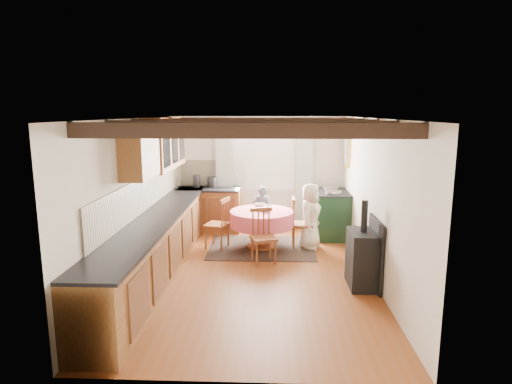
{
  "coord_description": "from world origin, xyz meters",
  "views": [
    {
      "loc": [
        0.28,
        -6.35,
        2.5
      ],
      "look_at": [
        0.0,
        0.8,
        1.15
      ],
      "focal_mm": 30.02,
      "sensor_mm": 36.0,
      "label": 1
    }
  ],
  "objects_px": {
    "chair_left": "(217,223)",
    "aga_range": "(331,213)",
    "dining_table": "(262,230)",
    "child_far": "(262,211)",
    "cast_iron_stove": "(363,244)",
    "chair_right": "(302,222)",
    "cup": "(269,207)",
    "chair_near": "(264,236)",
    "child_right": "(310,216)"
  },
  "relations": [
    {
      "from": "dining_table",
      "to": "child_right",
      "type": "bearing_deg",
      "value": 2.17
    },
    {
      "from": "chair_left",
      "to": "child_right",
      "type": "bearing_deg",
      "value": 108.86
    },
    {
      "from": "chair_left",
      "to": "aga_range",
      "type": "height_order",
      "value": "chair_left"
    },
    {
      "from": "child_right",
      "to": "dining_table",
      "type": "bearing_deg",
      "value": 112.03
    },
    {
      "from": "cast_iron_stove",
      "to": "child_far",
      "type": "distance_m",
      "value": 2.92
    },
    {
      "from": "aga_range",
      "to": "dining_table",
      "type": "bearing_deg",
      "value": -149.05
    },
    {
      "from": "cup",
      "to": "cast_iron_stove",
      "type": "bearing_deg",
      "value": -53.46
    },
    {
      "from": "child_right",
      "to": "chair_right",
      "type": "bearing_deg",
      "value": 86.67
    },
    {
      "from": "chair_right",
      "to": "chair_left",
      "type": "bearing_deg",
      "value": 94.75
    },
    {
      "from": "child_far",
      "to": "cup",
      "type": "relative_size",
      "value": 10.99
    },
    {
      "from": "dining_table",
      "to": "cast_iron_stove",
      "type": "height_order",
      "value": "cast_iron_stove"
    },
    {
      "from": "cast_iron_stove",
      "to": "child_far",
      "type": "relative_size",
      "value": 1.22
    },
    {
      "from": "chair_left",
      "to": "aga_range",
      "type": "relative_size",
      "value": 0.93
    },
    {
      "from": "dining_table",
      "to": "cup",
      "type": "bearing_deg",
      "value": 45.53
    },
    {
      "from": "chair_near",
      "to": "cup",
      "type": "relative_size",
      "value": 9.72
    },
    {
      "from": "cup",
      "to": "child_far",
      "type": "bearing_deg",
      "value": 102.5
    },
    {
      "from": "cast_iron_stove",
      "to": "cup",
      "type": "xyz_separation_m",
      "value": [
        -1.37,
        1.84,
        0.11
      ]
    },
    {
      "from": "cast_iron_stove",
      "to": "child_right",
      "type": "bearing_deg",
      "value": 108.95
    },
    {
      "from": "chair_right",
      "to": "cup",
      "type": "xyz_separation_m",
      "value": [
        -0.62,
        0.03,
        0.28
      ]
    },
    {
      "from": "chair_near",
      "to": "cup",
      "type": "bearing_deg",
      "value": 67.77
    },
    {
      "from": "dining_table",
      "to": "aga_range",
      "type": "height_order",
      "value": "aga_range"
    },
    {
      "from": "chair_right",
      "to": "cup",
      "type": "height_order",
      "value": "chair_right"
    },
    {
      "from": "chair_left",
      "to": "cup",
      "type": "distance_m",
      "value": 1.01
    },
    {
      "from": "aga_range",
      "to": "chair_left",
      "type": "bearing_deg",
      "value": -158.99
    },
    {
      "from": "chair_near",
      "to": "child_far",
      "type": "distance_m",
      "value": 1.58
    },
    {
      "from": "dining_table",
      "to": "aga_range",
      "type": "distance_m",
      "value": 1.62
    },
    {
      "from": "child_far",
      "to": "cast_iron_stove",
      "type": "bearing_deg",
      "value": 115.2
    },
    {
      "from": "dining_table",
      "to": "child_far",
      "type": "xyz_separation_m",
      "value": [
        -0.02,
        0.78,
        0.17
      ]
    },
    {
      "from": "chair_right",
      "to": "cast_iron_stove",
      "type": "bearing_deg",
      "value": -157.04
    },
    {
      "from": "chair_left",
      "to": "aga_range",
      "type": "xyz_separation_m",
      "value": [
        2.21,
        0.85,
        -0.0
      ]
    },
    {
      "from": "chair_near",
      "to": "chair_left",
      "type": "relative_size",
      "value": 0.97
    },
    {
      "from": "dining_table",
      "to": "chair_right",
      "type": "height_order",
      "value": "chair_right"
    },
    {
      "from": "dining_table",
      "to": "chair_left",
      "type": "relative_size",
      "value": 1.23
    },
    {
      "from": "chair_near",
      "to": "aga_range",
      "type": "relative_size",
      "value": 0.9
    },
    {
      "from": "cast_iron_stove",
      "to": "dining_table",
      "type": "bearing_deg",
      "value": 131.12
    },
    {
      "from": "chair_near",
      "to": "child_far",
      "type": "bearing_deg",
      "value": 74.95
    },
    {
      "from": "chair_near",
      "to": "child_right",
      "type": "xyz_separation_m",
      "value": [
        0.84,
        0.83,
        0.15
      ]
    },
    {
      "from": "chair_left",
      "to": "aga_range",
      "type": "distance_m",
      "value": 2.37
    },
    {
      "from": "child_far",
      "to": "aga_range",
      "type": "bearing_deg",
      "value": 175.98
    },
    {
      "from": "chair_right",
      "to": "cast_iron_stove",
      "type": "height_order",
      "value": "cast_iron_stove"
    },
    {
      "from": "cast_iron_stove",
      "to": "cup",
      "type": "bearing_deg",
      "value": 126.54
    },
    {
      "from": "dining_table",
      "to": "aga_range",
      "type": "xyz_separation_m",
      "value": [
        1.38,
        0.83,
        0.12
      ]
    },
    {
      "from": "child_far",
      "to": "cup",
      "type": "xyz_separation_m",
      "value": [
        0.14,
        -0.65,
        0.23
      ]
    },
    {
      "from": "chair_near",
      "to": "child_right",
      "type": "bearing_deg",
      "value": 27.03
    },
    {
      "from": "child_right",
      "to": "cup",
      "type": "bearing_deg",
      "value": 102.62
    },
    {
      "from": "chair_left",
      "to": "child_right",
      "type": "xyz_separation_m",
      "value": [
        1.72,
        0.05,
        0.13
      ]
    },
    {
      "from": "aga_range",
      "to": "cup",
      "type": "height_order",
      "value": "aga_range"
    },
    {
      "from": "chair_left",
      "to": "child_far",
      "type": "distance_m",
      "value": 1.14
    },
    {
      "from": "cast_iron_stove",
      "to": "cup",
      "type": "relative_size",
      "value": 13.42
    },
    {
      "from": "chair_left",
      "to": "chair_right",
      "type": "bearing_deg",
      "value": 111.33
    }
  ]
}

